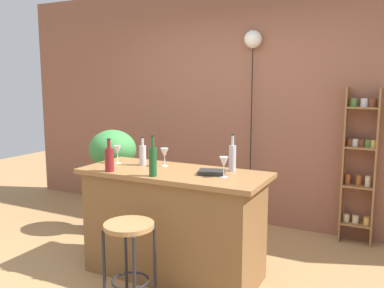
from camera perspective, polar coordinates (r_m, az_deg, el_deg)
The scene contains 15 objects.
back_wall at distance 4.90m, azimuth 6.97°, elevation 5.41°, with size 6.40×0.10×2.80m, color #8C5642.
kitchen_counter at distance 3.60m, azimuth -2.56°, elevation -10.92°, with size 1.61×0.67×0.93m.
bar_stool at distance 3.12m, azimuth -8.71°, elevation -13.62°, with size 0.37×0.37×0.66m.
spice_shelf at distance 4.53m, azimuth 22.28°, elevation -2.60°, with size 0.32×0.18×1.62m.
plant_stool at distance 4.76m, azimuth -10.72°, elevation -9.79°, with size 0.32×0.32×0.36m, color #2D2823.
potted_plant at distance 4.59m, azimuth -10.96°, elevation -1.61°, with size 0.53×0.48×0.79m.
bottle_sauce_amber at distance 3.50m, azimuth -11.43°, elevation -2.07°, with size 0.08×0.08×0.28m.
bottle_wine_red at distance 3.71m, azimuth -6.88°, elevation -1.46°, with size 0.06×0.06×0.26m.
bottle_olive_oil at distance 3.45m, azimuth 5.64°, elevation -1.83°, with size 0.06×0.06×0.31m.
bottle_soda_blue at distance 3.26m, azimuth -5.47°, elevation -2.34°, with size 0.06×0.06×0.33m.
wine_glass_left at distance 3.83m, azimuth -10.35°, elevation -0.92°, with size 0.07×0.07×0.16m.
wine_glass_center at distance 3.22m, azimuth 4.45°, elevation -2.60°, with size 0.07×0.07×0.16m.
wine_glass_right at distance 3.64m, azimuth -3.85°, elevation -1.30°, with size 0.07×0.07×0.16m.
cookbook at distance 3.34m, azimuth 2.74°, elevation -3.95°, with size 0.21×0.15×0.04m, color black.
pendant_globe_light at distance 4.76m, azimuth 8.47°, elevation 13.75°, with size 0.20×0.20×2.24m.
Camera 1 is at (1.68, -2.65, 1.68)m, focal length 38.33 mm.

